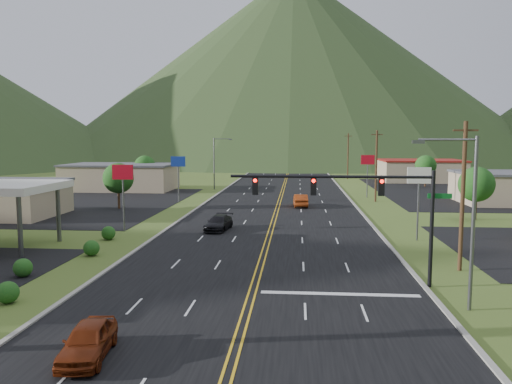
# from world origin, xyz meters

# --- Properties ---
(traffic_signal) EXTENTS (13.10, 0.43, 7.00)m
(traffic_signal) POSITION_xyz_m (6.48, 14.00, 5.33)
(traffic_signal) COLOR black
(traffic_signal) RESTS_ON ground
(streetlight_east) EXTENTS (3.28, 0.25, 9.00)m
(streetlight_east) POSITION_xyz_m (11.18, 10.00, 5.18)
(streetlight_east) COLOR #59595E
(streetlight_east) RESTS_ON ground
(streetlight_west) EXTENTS (3.28, 0.25, 9.00)m
(streetlight_west) POSITION_xyz_m (-11.68, 70.00, 5.18)
(streetlight_west) COLOR #59595E
(streetlight_west) RESTS_ON ground
(building_west_far) EXTENTS (18.40, 11.40, 4.50)m
(building_west_far) POSITION_xyz_m (-28.00, 68.00, 2.26)
(building_west_far) COLOR tan
(building_west_far) RESTS_ON ground
(building_east_mid) EXTENTS (14.40, 11.40, 4.30)m
(building_east_mid) POSITION_xyz_m (32.00, 55.00, 2.16)
(building_east_mid) COLOR tan
(building_east_mid) RESTS_ON ground
(building_east_far) EXTENTS (16.40, 12.40, 4.50)m
(building_east_far) POSITION_xyz_m (28.00, 90.00, 2.26)
(building_east_far) COLOR tan
(building_east_far) RESTS_ON ground
(pole_sign_west_a) EXTENTS (2.00, 0.18, 6.40)m
(pole_sign_west_a) POSITION_xyz_m (-14.00, 30.00, 5.05)
(pole_sign_west_a) COLOR #59595E
(pole_sign_west_a) RESTS_ON ground
(pole_sign_west_b) EXTENTS (2.00, 0.18, 6.40)m
(pole_sign_west_b) POSITION_xyz_m (-14.00, 52.00, 5.05)
(pole_sign_west_b) COLOR #59595E
(pole_sign_west_b) RESTS_ON ground
(pole_sign_east_a) EXTENTS (2.00, 0.18, 6.40)m
(pole_sign_east_a) POSITION_xyz_m (13.00, 28.00, 5.05)
(pole_sign_east_a) COLOR #59595E
(pole_sign_east_a) RESTS_ON ground
(pole_sign_east_b) EXTENTS (2.00, 0.18, 6.40)m
(pole_sign_east_b) POSITION_xyz_m (13.00, 60.00, 5.05)
(pole_sign_east_b) COLOR #59595E
(pole_sign_east_b) RESTS_ON ground
(tree_west_a) EXTENTS (3.84, 3.84, 5.82)m
(tree_west_a) POSITION_xyz_m (-20.00, 45.00, 3.89)
(tree_west_a) COLOR #382314
(tree_west_a) RESTS_ON ground
(tree_west_b) EXTENTS (3.84, 3.84, 5.82)m
(tree_west_b) POSITION_xyz_m (-25.00, 72.00, 3.89)
(tree_west_b) COLOR #382314
(tree_west_b) RESTS_ON ground
(tree_east_a) EXTENTS (3.84, 3.84, 5.82)m
(tree_east_a) POSITION_xyz_m (22.00, 40.00, 3.89)
(tree_east_a) COLOR #382314
(tree_east_a) RESTS_ON ground
(tree_east_b) EXTENTS (3.84, 3.84, 5.82)m
(tree_east_b) POSITION_xyz_m (26.00, 78.00, 3.89)
(tree_east_b) COLOR #382314
(tree_east_b) RESTS_ON ground
(utility_pole_a) EXTENTS (1.60, 0.28, 10.00)m
(utility_pole_a) POSITION_xyz_m (13.50, 18.00, 5.13)
(utility_pole_a) COLOR #382314
(utility_pole_a) RESTS_ON ground
(utility_pole_b) EXTENTS (1.60, 0.28, 10.00)m
(utility_pole_b) POSITION_xyz_m (13.50, 55.00, 5.13)
(utility_pole_b) COLOR #382314
(utility_pole_b) RESTS_ON ground
(utility_pole_c) EXTENTS (1.60, 0.28, 10.00)m
(utility_pole_c) POSITION_xyz_m (13.50, 95.00, 5.13)
(utility_pole_c) COLOR #382314
(utility_pole_c) RESTS_ON ground
(utility_pole_d) EXTENTS (1.60, 0.28, 10.00)m
(utility_pole_d) POSITION_xyz_m (13.50, 135.00, 5.13)
(utility_pole_d) COLOR #382314
(utility_pole_d) RESTS_ON ground
(mountain_n) EXTENTS (220.00, 220.00, 85.00)m
(mountain_n) POSITION_xyz_m (0.00, 220.00, 42.50)
(mountain_n) COLOR black
(mountain_n) RESTS_ON ground
(car_red_near) EXTENTS (2.18, 4.37, 1.43)m
(car_red_near) POSITION_xyz_m (-5.82, 2.77, 0.71)
(car_red_near) COLOR #67220B
(car_red_near) RESTS_ON ground
(car_dark_mid) EXTENTS (2.54, 5.00, 1.39)m
(car_dark_mid) POSITION_xyz_m (-5.04, 31.21, 0.70)
(car_dark_mid) COLOR black
(car_dark_mid) RESTS_ON ground
(car_red_far) EXTENTS (1.97, 4.98, 1.61)m
(car_red_far) POSITION_xyz_m (2.94, 48.78, 0.81)
(car_red_far) COLOR #943410
(car_red_far) RESTS_ON ground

